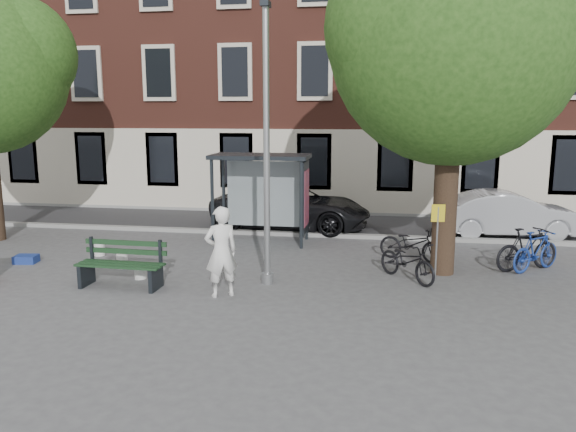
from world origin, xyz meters
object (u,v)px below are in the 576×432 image
at_px(notice_sign, 437,227).
at_px(bench, 122,267).
at_px(car_silver, 508,214).
at_px(painter, 221,252).
at_px(bike_d, 527,249).
at_px(car_dark, 291,207).
at_px(bike_b, 536,251).
at_px(bus_shelter, 274,178).
at_px(lamppost, 267,161).
at_px(bike_a, 412,244).
at_px(bike_c, 407,261).

bearing_deg(notice_sign, bench, -172.35).
height_order(bench, car_silver, car_silver).
bearing_deg(car_silver, painter, 128.96).
relative_size(bike_d, car_dark, 0.34).
bearing_deg(bike_d, bike_b, -121.73).
bearing_deg(bus_shelter, lamppost, -81.57).
relative_size(car_dark, car_silver, 1.21).
distance_m(bus_shelter, bike_d, 7.11).
xyz_separation_m(bus_shelter, notice_sign, (4.40, -3.20, -0.66)).
bearing_deg(car_dark, notice_sign, -137.41).
height_order(bike_b, notice_sign, notice_sign).
xyz_separation_m(bike_d, notice_sign, (-2.27, -1.16, 0.72)).
height_order(painter, bike_a, painter).
bearing_deg(lamppost, bus_shelter, 98.43).
bearing_deg(car_silver, lamppost, 127.60).
xyz_separation_m(bike_b, notice_sign, (-2.48, -1.15, 0.75)).
xyz_separation_m(lamppost, car_silver, (6.44, 6.00, -2.07)).
distance_m(bus_shelter, bike_b, 7.31).
distance_m(bench, car_silver, 11.73).
bearing_deg(bus_shelter, bike_d, -16.98).
xyz_separation_m(bike_d, car_dark, (-6.49, 4.06, 0.19)).
bearing_deg(lamppost, bike_c, 13.46).
xyz_separation_m(bus_shelter, bench, (-2.54, -4.86, -1.46)).
bearing_deg(lamppost, bench, -166.49).
bearing_deg(car_silver, bike_b, 172.19).
distance_m(lamppost, painter, 2.23).
relative_size(car_dark, notice_sign, 2.95).
xyz_separation_m(lamppost, bike_a, (3.33, 2.54, -2.32)).
relative_size(bench, bike_d, 1.09).
bearing_deg(bus_shelter, painter, -91.77).
bearing_deg(lamppost, bike_d, 18.84).
distance_m(bench, bike_d, 9.63).
bearing_deg(bike_d, notice_sign, 88.79).
xyz_separation_m(painter, notice_sign, (4.56, 1.95, 0.29)).
relative_size(bus_shelter, bench, 1.46).
distance_m(bike_b, notice_sign, 2.84).
xyz_separation_m(bike_b, car_silver, (0.17, 3.94, 0.20)).
bearing_deg(bike_d, lamppost, 80.56).
relative_size(bus_shelter, bike_c, 1.62).
bearing_deg(lamppost, bike_a, 37.39).
height_order(bus_shelter, car_silver, bus_shelter).
xyz_separation_m(bus_shelter, car_dark, (0.18, 2.02, -1.19)).
bearing_deg(bike_c, car_dark, 82.66).
height_order(painter, car_dark, painter).
height_order(painter, bench, painter).
distance_m(painter, bike_d, 7.52).
bearing_deg(bike_b, bike_d, 46.04).
bearing_deg(bike_b, car_dark, 18.21).
distance_m(lamppost, bike_c, 3.98).
relative_size(bike_c, car_dark, 0.34).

